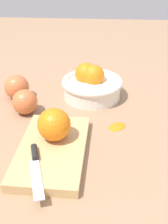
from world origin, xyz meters
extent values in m
plane|color=#997556|center=(0.00, 0.00, 0.00)|extent=(2.40, 2.40, 0.00)
cylinder|color=white|center=(-0.18, 0.09, 0.03)|extent=(0.17, 0.17, 0.05)
torus|color=white|center=(-0.18, 0.09, 0.05)|extent=(0.19, 0.19, 0.02)
sphere|color=orange|center=(-0.20, 0.07, 0.07)|extent=(0.07, 0.07, 0.07)
sphere|color=orange|center=(-0.19, 0.09, 0.07)|extent=(0.07, 0.07, 0.07)
cube|color=tan|center=(0.11, 0.01, 0.01)|extent=(0.26, 0.16, 0.02)
sphere|color=orange|center=(0.08, 0.01, 0.06)|extent=(0.08, 0.08, 0.08)
cube|color=silver|center=(0.21, 0.00, 0.02)|extent=(0.11, 0.05, 0.00)
cylinder|color=black|center=(0.14, -0.02, 0.03)|extent=(0.05, 0.03, 0.01)
sphere|color=#CC6638|center=(-0.15, -0.14, 0.04)|extent=(0.07, 0.07, 0.07)
sphere|color=#CC6638|center=(-0.07, -0.09, 0.04)|extent=(0.07, 0.07, 0.07)
ellipsoid|color=orange|center=(-0.01, 0.16, 0.00)|extent=(0.06, 0.06, 0.01)
camera|label=1|loc=(0.62, 0.12, 0.42)|focal=46.02mm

